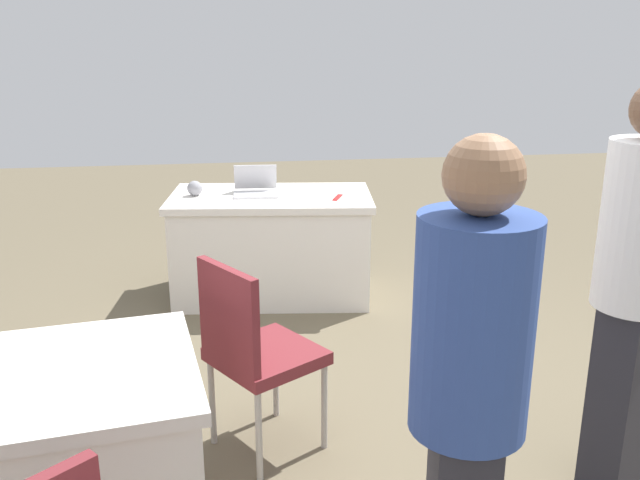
# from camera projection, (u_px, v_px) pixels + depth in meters

# --- Properties ---
(ground_plane) EXTENTS (14.40, 14.40, 0.00)m
(ground_plane) POSITION_uv_depth(u_px,v_px,m) (338.00, 401.00, 3.68)
(ground_plane) COLOR brown
(table_foreground) EXTENTS (1.55, 0.99, 0.77)m
(table_foreground) POSITION_uv_depth(u_px,v_px,m) (272.00, 245.00, 5.08)
(table_foreground) COLOR silver
(table_foreground) RESTS_ON ground
(chair_tucked_left) EXTENTS (0.61, 0.61, 0.95)m
(chair_tucked_left) POSITION_uv_depth(u_px,v_px,m) (253.00, 346.00, 3.09)
(chair_tucked_left) COLOR #9E9993
(chair_tucked_left) RESTS_ON ground
(person_presenter) EXTENTS (0.40, 0.40, 1.66)m
(person_presenter) POSITION_uv_depth(u_px,v_px,m) (468.00, 390.00, 1.95)
(person_presenter) COLOR #26262D
(person_presenter) RESTS_ON ground
(person_attendee_browsing) EXTENTS (0.47, 0.47, 1.75)m
(person_attendee_browsing) POSITION_uv_depth(u_px,v_px,m) (638.00, 275.00, 2.72)
(person_attendee_browsing) COLOR #26262D
(person_attendee_browsing) RESTS_ON ground
(laptop_silver) EXTENTS (0.33, 0.31, 0.21)m
(laptop_silver) POSITION_uv_depth(u_px,v_px,m) (256.00, 189.00, 4.98)
(laptop_silver) COLOR silver
(laptop_silver) RESTS_ON table_foreground
(yarn_ball) EXTENTS (0.11, 0.11, 0.11)m
(yarn_ball) POSITION_uv_depth(u_px,v_px,m) (195.00, 188.00, 4.93)
(yarn_ball) COLOR gray
(yarn_ball) RESTS_ON table_foreground
(scissors_red) EXTENTS (0.10, 0.18, 0.01)m
(scissors_red) POSITION_uv_depth(u_px,v_px,m) (338.00, 197.00, 4.88)
(scissors_red) COLOR red
(scissors_red) RESTS_ON table_foreground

